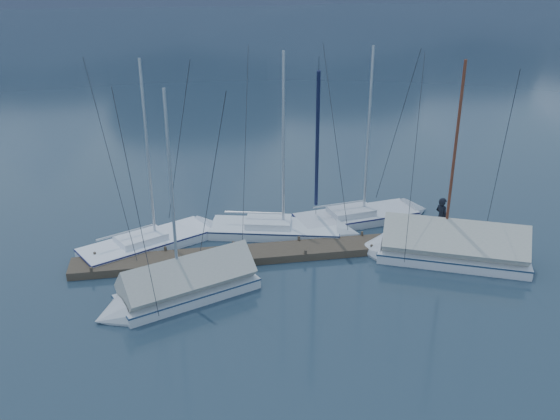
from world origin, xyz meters
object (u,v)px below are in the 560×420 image
object	(u,v)px
sailboat_covered_far	(176,290)
person	(441,217)
sailboat_open_left	(165,239)
sailboat_open_mid	(294,231)
sailboat_open_right	(372,216)
sailboat_covered_near	(440,249)

from	to	relation	value
sailboat_covered_far	person	distance (m)	12.50
sailboat_open_left	sailboat_covered_far	distance (m)	5.29
sailboat_open_left	sailboat_covered_far	size ratio (longest dim) A/B	1.04
sailboat_open_mid	sailboat_covered_far	xyz separation A→B (m)	(-5.65, -5.09, 0.27)
sailboat_open_left	sailboat_covered_far	world-z (taller)	sailboat_open_left
sailboat_open_left	sailboat_open_right	xyz separation A→B (m)	(10.37, 0.97, 0.00)
sailboat_open_mid	sailboat_covered_near	distance (m)	6.84
person	sailboat_covered_far	bearing A→B (deg)	83.88
sailboat_open_right	sailboat_covered_far	bearing A→B (deg)	-147.93
sailboat_open_mid	sailboat_open_right	xyz separation A→B (m)	(4.31, 1.14, 0.00)
sailboat_covered_near	person	size ratio (longest dim) A/B	5.03
sailboat_open_mid	sailboat_open_right	size ratio (longest dim) A/B	1.00
sailboat_open_mid	sailboat_covered_near	world-z (taller)	sailboat_covered_near
sailboat_covered_near	person	world-z (taller)	sailboat_covered_near
sailboat_open_left	person	distance (m)	12.77
sailboat_open_right	sailboat_open_mid	bearing A→B (deg)	-165.13
sailboat_open_right	sailboat_covered_near	world-z (taller)	sailboat_covered_near
sailboat_open_left	sailboat_covered_near	size ratio (longest dim) A/B	0.97
sailboat_open_left	sailboat_covered_far	bearing A→B (deg)	-85.53
sailboat_open_mid	person	bearing A→B (deg)	-18.04
sailboat_open_mid	person	size ratio (longest dim) A/B	4.97
sailboat_open_mid	sailboat_open_right	distance (m)	4.46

